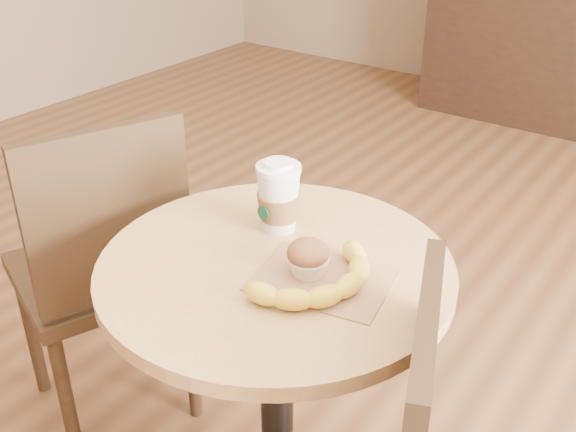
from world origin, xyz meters
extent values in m
cylinder|color=black|center=(-0.05, 0.00, 0.38)|extent=(0.07, 0.07, 0.72)
cylinder|color=tan|center=(-0.05, 0.00, 0.73)|extent=(0.67, 0.67, 0.03)
cube|color=#312011|center=(-0.68, 0.05, 0.45)|extent=(0.52, 0.52, 0.04)
cylinder|color=#312011|center=(-0.77, 0.28, 0.23)|extent=(0.04, 0.04, 0.45)
cylinder|color=#312011|center=(-0.90, -0.04, 0.23)|extent=(0.04, 0.04, 0.45)
cylinder|color=#312011|center=(-0.45, 0.15, 0.23)|extent=(0.04, 0.04, 0.45)
cylinder|color=#312011|center=(-0.58, -0.17, 0.23)|extent=(0.04, 0.04, 0.45)
cube|color=#312011|center=(-0.51, -0.01, 0.70)|extent=(0.17, 0.37, 0.42)
cube|color=#312011|center=(0.32, -0.14, 0.68)|extent=(0.16, 0.36, 0.41)
cube|color=#936747|center=(0.06, 0.00, 0.75)|extent=(0.27, 0.22, 0.00)
cylinder|color=white|center=(-0.12, 0.10, 0.88)|extent=(0.09, 0.09, 0.01)
cylinder|color=white|center=(-0.12, 0.10, 0.90)|extent=(0.06, 0.06, 0.01)
cylinder|color=#064529|center=(-0.12, 0.06, 0.80)|extent=(0.03, 0.01, 0.03)
ellipsoid|color=brown|center=(0.03, 0.00, 0.80)|extent=(0.08, 0.08, 0.05)
ellipsoid|color=beige|center=(0.03, 0.00, 0.81)|extent=(0.03, 0.03, 0.02)
camera|label=1|loc=(0.59, -0.85, 1.43)|focal=42.00mm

